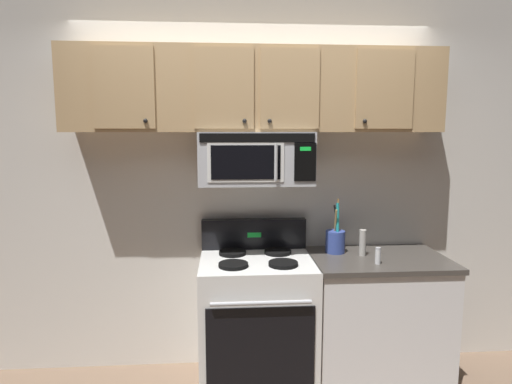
# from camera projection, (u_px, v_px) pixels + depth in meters

# --- Properties ---
(back_wall) EXTENTS (5.20, 0.10, 2.70)m
(back_wall) POSITION_uv_depth(u_px,v_px,m) (253.00, 186.00, 3.22)
(back_wall) COLOR silver
(back_wall) RESTS_ON ground_plane
(stove_range) EXTENTS (0.76, 0.69, 1.12)m
(stove_range) POSITION_uv_depth(u_px,v_px,m) (257.00, 320.00, 2.98)
(stove_range) COLOR white
(stove_range) RESTS_ON ground_plane
(over_range_microwave) EXTENTS (0.76, 0.43, 0.35)m
(over_range_microwave) POSITION_uv_depth(u_px,v_px,m) (255.00, 158.00, 2.94)
(over_range_microwave) COLOR #B7BABF
(upper_cabinets) EXTENTS (2.50, 0.36, 0.55)m
(upper_cabinets) POSITION_uv_depth(u_px,v_px,m) (255.00, 91.00, 2.91)
(upper_cabinets) COLOR tan
(counter_segment) EXTENTS (0.93, 0.65, 0.90)m
(counter_segment) POSITION_uv_depth(u_px,v_px,m) (376.00, 319.00, 3.04)
(counter_segment) COLOR silver
(counter_segment) RESTS_ON ground_plane
(utensil_crock_blue) EXTENTS (0.14, 0.14, 0.38)m
(utensil_crock_blue) POSITION_uv_depth(u_px,v_px,m) (335.00, 240.00, 3.08)
(utensil_crock_blue) COLOR #384C9E
(utensil_crock_blue) RESTS_ON counter_segment
(salt_shaker) EXTENTS (0.04, 0.04, 0.11)m
(salt_shaker) POSITION_uv_depth(u_px,v_px,m) (378.00, 256.00, 2.81)
(salt_shaker) COLOR white
(salt_shaker) RESTS_ON counter_segment
(pepper_mill) EXTENTS (0.05, 0.05, 0.18)m
(pepper_mill) POSITION_uv_depth(u_px,v_px,m) (363.00, 243.00, 3.00)
(pepper_mill) COLOR #B7B2A8
(pepper_mill) RESTS_ON counter_segment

